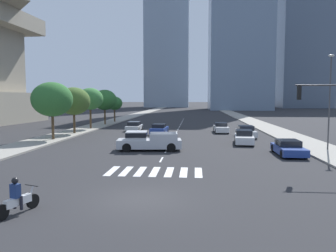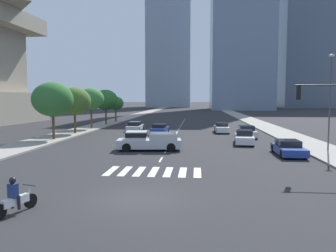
# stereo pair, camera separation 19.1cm
# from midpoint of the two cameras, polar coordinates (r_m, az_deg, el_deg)

# --- Properties ---
(ground_plane) EXTENTS (800.00, 800.00, 0.00)m
(ground_plane) POSITION_cam_midpoint_polar(r_m,az_deg,el_deg) (15.12, -5.34, -12.61)
(ground_plane) COLOR #28282B
(sidewalk_east) EXTENTS (4.00, 260.00, 0.15)m
(sidewalk_east) POSITION_cam_midpoint_polar(r_m,az_deg,el_deg) (45.76, 18.60, -1.00)
(sidewalk_east) COLOR gray
(sidewalk_east) RESTS_ON ground
(sidewalk_west) EXTENTS (4.00, 260.00, 0.15)m
(sidewalk_west) POSITION_cam_midpoint_polar(r_m,az_deg,el_deg) (47.25, -15.22, -0.74)
(sidewalk_west) COLOR gray
(sidewalk_west) RESTS_ON ground
(crosswalk_near) EXTENTS (5.85, 2.75, 0.01)m
(crosswalk_near) POSITION_cam_midpoint_polar(r_m,az_deg,el_deg) (20.40, -2.61, -7.97)
(crosswalk_near) COLOR silver
(crosswalk_near) RESTS_ON ground
(lane_divider_center) EXTENTS (0.14, 50.00, 0.01)m
(lane_divider_center) POSITION_cam_midpoint_polar(r_m,az_deg,el_deg) (48.01, 1.65, -0.57)
(lane_divider_center) COLOR silver
(lane_divider_center) RESTS_ON ground
(motorcycle_lead) EXTENTS (0.96, 2.02, 1.49)m
(motorcycle_lead) POSITION_cam_midpoint_polar(r_m,az_deg,el_deg) (14.35, -25.20, -11.58)
(motorcycle_lead) COLOR black
(motorcycle_lead) RESTS_ON ground
(pickup_truck) EXTENTS (5.73, 2.59, 1.67)m
(pickup_truck) POSITION_cam_midpoint_polar(r_m,az_deg,el_deg) (28.55, -4.03, -2.65)
(pickup_truck) COLOR #B7BABF
(pickup_truck) RESTS_ON ground
(sedan_silver_0) EXTENTS (1.99, 4.26, 1.37)m
(sedan_silver_0) POSITION_cam_midpoint_polar(r_m,az_deg,el_deg) (39.03, 13.33, -1.03)
(sedan_silver_0) COLOR #B7BABF
(sedan_silver_0) RESTS_ON ground
(sedan_white_1) EXTENTS (1.83, 4.32, 1.31)m
(sedan_white_1) POSITION_cam_midpoint_polar(r_m,az_deg,el_deg) (43.92, 9.12, -0.34)
(sedan_white_1) COLOR silver
(sedan_white_1) RESTS_ON ground
(sedan_blue_2) EXTENTS (2.04, 4.33, 1.32)m
(sedan_blue_2) POSITION_cam_midpoint_polar(r_m,az_deg,el_deg) (41.41, -1.66, -0.59)
(sedan_blue_2) COLOR navy
(sedan_blue_2) RESTS_ON ground
(sedan_white_3) EXTENTS (1.88, 4.59, 1.28)m
(sedan_white_3) POSITION_cam_midpoint_polar(r_m,az_deg,el_deg) (46.20, -6.03, -0.08)
(sedan_white_3) COLOR silver
(sedan_white_3) RESTS_ON ground
(sedan_white_4) EXTENTS (2.23, 4.77, 1.37)m
(sedan_white_4) POSITION_cam_midpoint_polar(r_m,az_deg,el_deg) (33.57, 12.99, -1.95)
(sedan_white_4) COLOR silver
(sedan_white_4) RESTS_ON ground
(sedan_blue_5) EXTENTS (1.96, 4.40, 1.20)m
(sedan_blue_5) POSITION_cam_midpoint_polar(r_m,az_deg,el_deg) (27.87, 20.13, -3.64)
(sedan_blue_5) COLOR navy
(sedan_blue_5) RESTS_ON ground
(traffic_signal_near) EXTENTS (4.25, 0.28, 5.60)m
(traffic_signal_near) POSITION_cam_midpoint_polar(r_m,az_deg,el_deg) (22.71, 27.02, 2.92)
(traffic_signal_near) COLOR #333335
(traffic_signal_near) RESTS_ON sidewalk_east
(street_lamp_east) EXTENTS (0.50, 0.24, 8.07)m
(street_lamp_east) POSITION_cam_midpoint_polar(r_m,az_deg,el_deg) (30.84, 26.30, 4.83)
(street_lamp_east) COLOR #3F3F42
(street_lamp_east) RESTS_ON sidewalk_east
(street_tree_nearest) EXTENTS (4.32, 4.32, 6.12)m
(street_tree_nearest) POSITION_cam_midpoint_polar(r_m,az_deg,el_deg) (36.98, -19.77, 4.40)
(street_tree_nearest) COLOR #4C3823
(street_tree_nearest) RESTS_ON sidewalk_west
(street_tree_second) EXTENTS (4.09, 4.09, 5.78)m
(street_tree_second) POSITION_cam_midpoint_polar(r_m,az_deg,el_deg) (42.75, -16.29, 4.19)
(street_tree_second) COLOR #4C3823
(street_tree_second) RESTS_ON sidewalk_west
(street_tree_third) EXTENTS (3.73, 3.73, 5.91)m
(street_tree_third) POSITION_cam_midpoint_polar(r_m,az_deg,el_deg) (48.86, -13.57, 4.62)
(street_tree_third) COLOR #4C3823
(street_tree_third) RESTS_ON sidewalk_west
(street_tree_fourth) EXTENTS (4.03, 4.03, 5.85)m
(street_tree_fourth) POSITION_cam_midpoint_polar(r_m,az_deg,el_deg) (56.15, -11.12, 4.50)
(street_tree_fourth) COLOR #4C3823
(street_tree_fourth) RESTS_ON sidewalk_west
(street_tree_fifth) EXTENTS (2.99, 2.99, 4.75)m
(street_tree_fifth) POSITION_cam_midpoint_polar(r_m,az_deg,el_deg) (62.62, -9.44, 3.94)
(street_tree_fifth) COLOR #4C3823
(street_tree_fifth) RESTS_ON sidewalk_west
(office_tower_center_skyline) EXTENTS (23.58, 26.69, 82.04)m
(office_tower_center_skyline) POSITION_cam_midpoint_polar(r_m,az_deg,el_deg) (141.71, 12.35, 19.44)
(office_tower_center_skyline) COLOR slate
(office_tower_center_skyline) RESTS_ON ground
(office_tower_right_skyline) EXTENTS (23.46, 29.68, 86.68)m
(office_tower_right_skyline) POSITION_cam_midpoint_polar(r_m,az_deg,el_deg) (179.79, 22.30, 15.46)
(office_tower_right_skyline) COLOR slate
(office_tower_right_skyline) RESTS_ON ground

